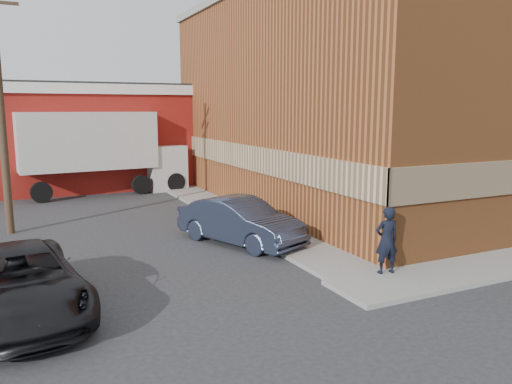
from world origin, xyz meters
name	(u,v)px	position (x,y,z in m)	size (l,w,h in m)	color
ground	(338,282)	(0.00, 0.00, 0.00)	(90.00, 90.00, 0.00)	#28282B
brick_building	(382,100)	(8.50, 9.00, 4.68)	(14.25, 18.25, 9.36)	#945026
sidewalk_west	(226,211)	(0.60, 9.00, 0.06)	(1.80, 18.00, 0.12)	gray
warehouse	(39,136)	(-6.00, 20.00, 2.81)	(16.30, 8.30, 5.60)	maroon
man	(387,240)	(1.27, -0.25, 0.99)	(0.63, 0.41, 1.73)	black
sedan	(240,221)	(-0.80, 4.32, 0.74)	(1.56, 4.48, 1.47)	#2D364C
suv_a	(20,283)	(-7.20, 1.14, 0.71)	(2.35, 5.09, 1.41)	black
box_truck	(104,147)	(-3.20, 16.06, 2.38)	(8.53, 3.17, 4.12)	silver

